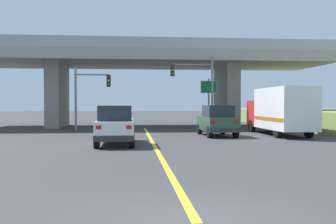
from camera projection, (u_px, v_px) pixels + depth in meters
ground at (144, 126)px, 36.59m from camera, size 160.00×160.00×0.00m
overpass_bridge at (144, 67)px, 36.47m from camera, size 33.69×9.57×7.60m
lane_divider_stripe at (154, 144)px, 20.22m from camera, size 0.20×26.90×0.01m
suv_lead at (116, 125)px, 20.18m from camera, size 1.91×4.85×2.02m
suv_crossing at (217, 121)px, 25.50m from camera, size 1.99×4.39×2.02m
box_truck at (281, 110)px, 26.15m from camera, size 2.33×7.52×3.17m
traffic_signal_nearside at (199, 83)px, 31.95m from camera, size 3.55×0.36×5.99m
traffic_signal_farside at (88, 90)px, 30.53m from camera, size 2.81×0.36×5.03m
highway_sign at (209, 92)px, 34.15m from camera, size 1.48×0.17×4.31m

